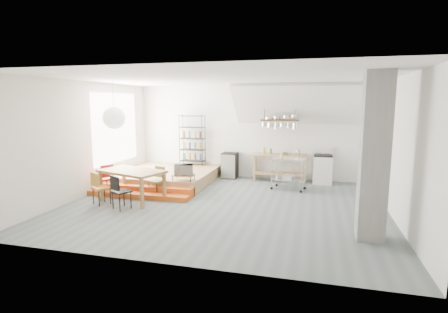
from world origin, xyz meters
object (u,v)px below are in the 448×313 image
(dining_table, at_px, (132,173))
(mini_fridge, at_px, (230,165))
(stove, at_px, (323,169))
(rolling_cart, at_px, (289,169))

(dining_table, distance_m, mini_fridge, 3.90)
(stove, distance_m, rolling_cart, 1.53)
(dining_table, relative_size, rolling_cart, 1.83)
(stove, relative_size, mini_fridge, 1.32)
(rolling_cart, height_order, mini_fridge, rolling_cart)
(dining_table, xyz_separation_m, mini_fridge, (1.89, 3.40, -0.29))
(mini_fridge, bearing_deg, rolling_cart, -29.25)
(stove, height_order, mini_fridge, stove)
(rolling_cart, bearing_deg, dining_table, -138.22)
(stove, relative_size, dining_table, 0.60)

